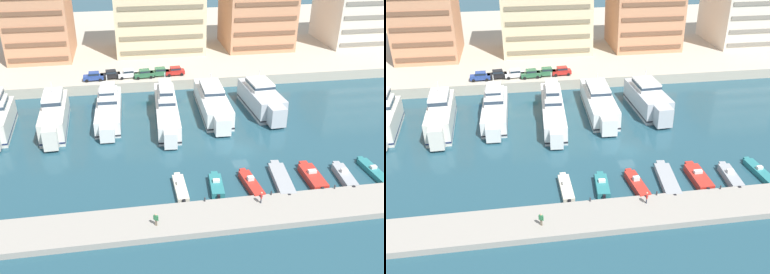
{
  "view_description": "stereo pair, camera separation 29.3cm",
  "coord_description": "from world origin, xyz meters",
  "views": [
    {
      "loc": [
        -16.93,
        -56.27,
        33.86
      ],
      "look_at": [
        -7.73,
        1.02,
        2.5
      ],
      "focal_mm": 40.0,
      "sensor_mm": 36.0,
      "label": 1
    },
    {
      "loc": [
        -16.64,
        -56.31,
        33.86
      ],
      "look_at": [
        -7.73,
        1.02,
        2.5
      ],
      "focal_mm": 40.0,
      "sensor_mm": 36.0,
      "label": 2
    }
  ],
  "objects": [
    {
      "name": "car_green_center_left",
      "position": [
        -13.38,
        29.1,
        3.12
      ],
      "size": [
        4.25,
        2.24,
        1.8
      ],
      "color": "#2D6642",
      "rests_on": "quay_promenade"
    },
    {
      "name": "car_blue_far_left",
      "position": [
        -23.74,
        29.2,
        3.12
      ],
      "size": [
        4.13,
        1.98,
        1.8
      ],
      "color": "#28428E",
      "rests_on": "quay_promenade"
    },
    {
      "name": "yacht_white_center",
      "position": [
        -1.65,
        14.72,
        1.99
      ],
      "size": [
        5.19,
        20.19,
        6.62
      ],
      "color": "white",
      "rests_on": "ground"
    },
    {
      "name": "pedestrian_near_edge",
      "position": [
        -1.41,
        -14.61,
        1.82
      ],
      "size": [
        0.34,
        0.62,
        1.65
      ],
      "color": "#282D3D",
      "rests_on": "pier_dock"
    },
    {
      "name": "car_white_mid_left",
      "position": [
        -16.69,
        29.65,
        3.12
      ],
      "size": [
        4.23,
        2.2,
        1.8
      ],
      "color": "white",
      "rests_on": "quay_promenade"
    },
    {
      "name": "yacht_ivory_far_left",
      "position": [
        -38.68,
        12.48,
        2.58
      ],
      "size": [
        4.48,
        15.03,
        8.82
      ],
      "color": "silver",
      "rests_on": "ground"
    },
    {
      "name": "apartment_block_far_left",
      "position": [
        -36.14,
        48.16,
        14.15
      ],
      "size": [
        14.39,
        16.53,
        25.89
      ],
      "color": "tan",
      "rests_on": "quay_promenade"
    },
    {
      "name": "motorboat_teal_left",
      "position": [
        -6.07,
        -9.5,
        0.5
      ],
      "size": [
        2.13,
        5.88,
        1.34
      ],
      "color": "teal",
      "rests_on": "ground"
    },
    {
      "name": "apartment_block_left",
      "position": [
        -8.33,
        48.24,
        14.2
      ],
      "size": [
        21.55,
        13.73,
        26.01
      ],
      "color": "beige",
      "rests_on": "quay_promenade"
    },
    {
      "name": "motorboat_red_center",
      "position": [
        7.64,
        -9.56,
        0.54
      ],
      "size": [
        2.17,
        7.04,
        1.48
      ],
      "color": "red",
      "rests_on": "ground"
    },
    {
      "name": "motorboat_red_mid_left",
      "position": [
        -1.34,
        -9.98,
        0.53
      ],
      "size": [
        2.19,
        7.0,
        1.57
      ],
      "color": "red",
      "rests_on": "ground"
    },
    {
      "name": "car_green_center",
      "position": [
        -10.04,
        29.69,
        3.12
      ],
      "size": [
        4.2,
        2.12,
        1.8
      ],
      "color": "#2D6642",
      "rests_on": "quay_promenade"
    },
    {
      "name": "motorboat_grey_center_right",
      "position": [
        12.17,
        -10.08,
        0.52
      ],
      "size": [
        2.13,
        6.65,
        1.48
      ],
      "color": "#9EA3A8",
      "rests_on": "ground"
    },
    {
      "name": "yacht_silver_center_right",
      "position": [
        7.54,
        14.15,
        2.25
      ],
      "size": [
        5.85,
        16.58,
        7.12
      ],
      "color": "silver",
      "rests_on": "ground"
    },
    {
      "name": "yacht_white_mid_left",
      "position": [
        -20.63,
        15.08,
        2.03
      ],
      "size": [
        4.62,
        18.92,
        7.43
      ],
      "color": "white",
      "rests_on": "ground"
    },
    {
      "name": "ground_plane",
      "position": [
        0.0,
        0.0,
        0.0
      ],
      "size": [
        400.0,
        400.0,
        0.0
      ],
      "primitive_type": "plane",
      "color": "#234C5B"
    },
    {
      "name": "apartment_block_center_left",
      "position": [
        43.06,
        48.76,
        12.28
      ],
      "size": [
        16.97,
        17.98,
        22.16
      ],
      "color": "silver",
      "rests_on": "quay_promenade"
    },
    {
      "name": "quay_promenade",
      "position": [
        0.0,
        61.58,
        1.07
      ],
      "size": [
        180.0,
        70.0,
        2.14
      ],
      "primitive_type": "cube",
      "color": "#BCB29E",
      "rests_on": "ground"
    },
    {
      "name": "car_black_left",
      "position": [
        -20.3,
        29.73,
        3.12
      ],
      "size": [
        4.24,
        2.23,
        1.8
      ],
      "color": "black",
      "rests_on": "quay_promenade"
    },
    {
      "name": "bollard_west",
      "position": [
        -8.37,
        -13.2,
        1.17
      ],
      "size": [
        0.2,
        0.2,
        0.61
      ],
      "color": "#2D2D33",
      "rests_on": "pier_dock"
    },
    {
      "name": "motorboat_teal_mid_right",
      "position": [
        16.99,
        -9.66,
        0.41
      ],
      "size": [
        1.92,
        7.82,
        1.2
      ],
      "color": "teal",
      "rests_on": "ground"
    },
    {
      "name": "car_red_center_right",
      "position": [
        -6.79,
        29.77,
        3.12
      ],
      "size": [
        4.2,
        2.12,
        1.8
      ],
      "color": "red",
      "rests_on": "quay_promenade"
    },
    {
      "name": "bollard_west_mid",
      "position": [
        0.41,
        -13.2,
        1.17
      ],
      "size": [
        0.2,
        0.2,
        0.61
      ],
      "color": "#2D2D33",
      "rests_on": "pier_dock"
    },
    {
      "name": "yacht_ivory_left",
      "position": [
        -29.74,
        12.7,
        2.39
      ],
      "size": [
        4.61,
        17.62,
        7.59
      ],
      "color": "silver",
      "rests_on": "ground"
    },
    {
      "name": "yacht_white_center_left",
      "position": [
        -10.41,
        13.1,
        2.18
      ],
      "size": [
        4.76,
        22.57,
        7.85
      ],
      "color": "white",
      "rests_on": "ground"
    },
    {
      "name": "pedestrian_mid_deck",
      "position": [
        -14.86,
        -16.88,
        1.86
      ],
      "size": [
        0.58,
        0.44,
        1.71
      ],
      "color": "#7A6B56",
      "rests_on": "pier_dock"
    },
    {
      "name": "motorboat_grey_center_left",
      "position": [
        3.2,
        -9.35,
        0.44
      ],
      "size": [
        2.91,
        8.86,
        0.89
      ],
      "color": "#9EA3A8",
      "rests_on": "ground"
    },
    {
      "name": "pier_dock",
      "position": [
        0.0,
        -15.96,
        0.42
      ],
      "size": [
        120.0,
        6.02,
        0.85
      ],
      "primitive_type": "cube",
      "color": "#9E998E",
      "rests_on": "ground"
    },
    {
      "name": "bollard_east_mid",
      "position": [
        9.18,
        -13.2,
        1.17
      ],
      "size": [
        0.2,
        0.2,
        0.61
      ],
      "color": "#2D2D33",
      "rests_on": "pier_dock"
    },
    {
      "name": "motorboat_cream_far_left",
      "position": [
        -10.97,
        -9.24,
        0.44
      ],
      "size": [
        1.61,
        6.74,
        1.34
      ],
      "color": "beige",
      "rests_on": "ground"
    }
  ]
}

